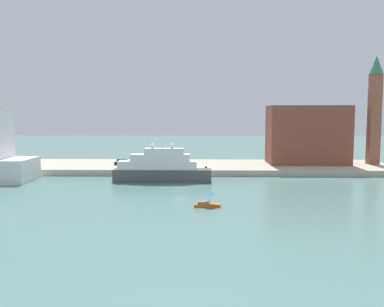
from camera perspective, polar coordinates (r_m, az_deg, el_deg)
name	(u,v)px	position (r m, az deg, el deg)	size (l,w,h in m)	color
ground	(181,188)	(86.10, -1.54, -4.78)	(400.00, 400.00, 0.00)	slate
quay_dock	(186,167)	(113.53, -0.83, -1.87)	(110.00, 23.82, 1.53)	#B7AD99
large_yacht	(161,168)	(94.04, -4.28, -2.03)	(22.04, 3.82, 10.16)	#4C4C51
small_motorboat	(207,201)	(69.16, 2.13, -6.54)	(4.34, 1.71, 2.69)	#C66019
harbor_building	(307,135)	(118.71, 15.55, 2.49)	(21.48, 11.19, 15.96)	brown
bell_tower	(375,106)	(123.41, 23.78, 6.01)	(3.68, 3.68, 29.25)	#93513D
parked_car	(123,163)	(113.34, -9.48, -1.23)	(4.45, 1.79, 1.54)	black
person_figure	(136,165)	(106.71, -7.71, -1.59)	(0.36, 0.36, 1.56)	#334C8C
mooring_bollard	(206,168)	(102.49, 1.94, -2.01)	(0.55, 0.55, 0.82)	black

